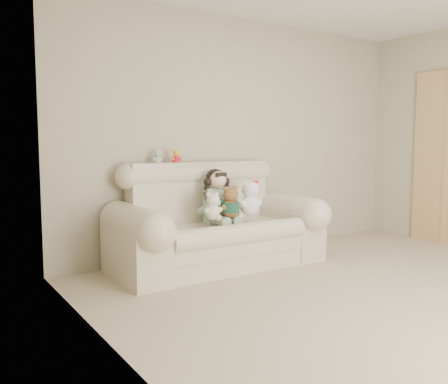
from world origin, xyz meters
TOP-DOWN VIEW (x-y plane):
  - floor at (0.00, 0.00)m, footprint 5.00×5.00m
  - wall_back at (0.00, 2.50)m, footprint 4.50×0.00m
  - wall_left at (-2.25, 0.00)m, footprint 0.00×5.00m
  - sofa at (-0.69, 2.00)m, footprint 2.10×0.95m
  - seated_child at (-0.66, 2.08)m, footprint 0.37×0.44m
  - brown_teddy at (-0.64, 1.87)m, footprint 0.25×0.20m
  - white_cat at (-0.39, 1.89)m, footprint 0.31×0.26m
  - cream_teddy at (-0.85, 1.86)m, footprint 0.24×0.21m
  - yellow_mini_bear at (-0.98, 2.34)m, footprint 0.13×0.12m
  - grey_mini_plush at (-1.16, 2.38)m, footprint 0.13×0.11m

SIDE VIEW (x-z plane):
  - floor at x=0.00m, z-range 0.00..0.00m
  - sofa at x=-0.69m, z-range 0.00..1.03m
  - cream_teddy at x=-0.85m, z-range 0.50..0.81m
  - brown_teddy at x=-0.64m, z-range 0.50..0.86m
  - seated_child at x=-0.66m, z-range 0.42..0.97m
  - white_cat at x=-0.39m, z-range 0.50..0.92m
  - grey_mini_plush at x=-1.16m, z-range 1.01..1.19m
  - yellow_mini_bear at x=-0.98m, z-range 1.01..1.19m
  - wall_back at x=0.00m, z-range -0.95..3.55m
  - wall_left at x=-2.25m, z-range -1.20..3.80m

